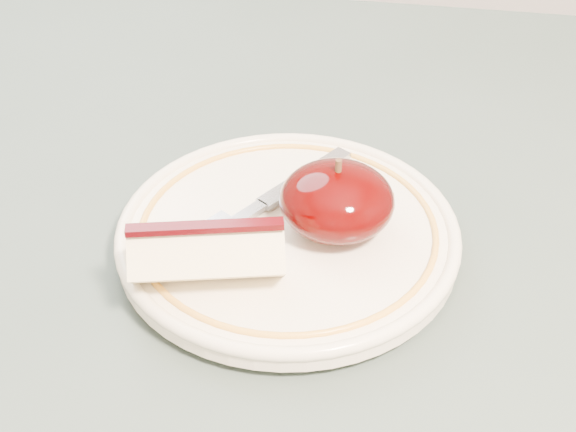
% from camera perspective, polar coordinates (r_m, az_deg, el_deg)
% --- Properties ---
extents(table, '(0.90, 0.90, 0.75)m').
position_cam_1_polar(table, '(0.56, -3.54, -12.02)').
color(table, brown).
rests_on(table, ground).
extents(plate, '(0.22, 0.22, 0.02)m').
position_cam_1_polar(plate, '(0.52, -0.00, -1.22)').
color(plate, '#F1E6CA').
rests_on(plate, table).
extents(apple_half, '(0.07, 0.07, 0.05)m').
position_cam_1_polar(apple_half, '(0.50, 3.49, 1.11)').
color(apple_half, black).
rests_on(apple_half, plate).
extents(apple_wedge, '(0.10, 0.06, 0.04)m').
position_cam_1_polar(apple_wedge, '(0.46, -5.76, -2.73)').
color(apple_wedge, '#FFF2BB').
rests_on(apple_wedge, plate).
extents(fork, '(0.10, 0.14, 0.00)m').
position_cam_1_polar(fork, '(0.52, -1.91, 0.75)').
color(fork, '#95989E').
rests_on(fork, plate).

